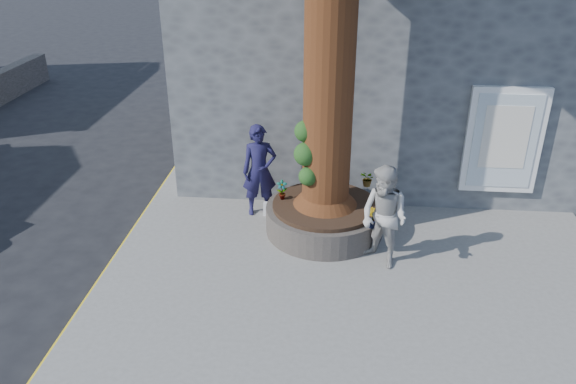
{
  "coord_description": "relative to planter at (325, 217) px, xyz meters",
  "views": [
    {
      "loc": [
        0.95,
        -7.7,
        5.72
      ],
      "look_at": [
        0.14,
        1.36,
        1.25
      ],
      "focal_mm": 35.0,
      "sensor_mm": 36.0,
      "label": 1
    }
  ],
  "objects": [
    {
      "name": "plant_d",
      "position": [
        0.85,
        0.85,
        0.47
      ],
      "size": [
        0.4,
        0.4,
        0.33
      ],
      "primitive_type": "imported",
      "rotation": [
        0.0,
        0.0,
        5.46
      ],
      "color": "gray",
      "rests_on": "planter"
    },
    {
      "name": "pavement",
      "position": [
        0.7,
        -1.0,
        -0.35
      ],
      "size": [
        9.0,
        8.0,
        0.12
      ],
      "primitive_type": "cube",
      "color": "slate",
      "rests_on": "ground"
    },
    {
      "name": "man",
      "position": [
        -1.36,
        0.63,
        0.67
      ],
      "size": [
        0.79,
        0.61,
        1.92
      ],
      "primitive_type": "imported",
      "rotation": [
        0.0,
        0.0,
        0.24
      ],
      "color": "#17153C",
      "rests_on": "pavement"
    },
    {
      "name": "shopping_bag",
      "position": [
        -1.18,
        0.54,
        -0.15
      ],
      "size": [
        0.2,
        0.13,
        0.28
      ],
      "primitive_type": "cube",
      "rotation": [
        0.0,
        0.0,
        0.04
      ],
      "color": "white",
      "rests_on": "pavement"
    },
    {
      "name": "stone_shop",
      "position": [
        1.7,
        5.2,
        2.75
      ],
      "size": [
        10.3,
        8.3,
        6.3
      ],
      "color": "#4A4D4F",
      "rests_on": "ground"
    },
    {
      "name": "yellow_line",
      "position": [
        -3.85,
        -1.0,
        -0.41
      ],
      "size": [
        0.1,
        30.0,
        0.01
      ],
      "primitive_type": "cube",
      "color": "yellow",
      "rests_on": "ground"
    },
    {
      "name": "plant_a",
      "position": [
        -0.85,
        0.11,
        0.51
      ],
      "size": [
        0.23,
        0.18,
        0.4
      ],
      "primitive_type": "imported",
      "rotation": [
        0.0,
        0.0,
        0.2
      ],
      "color": "gray",
      "rests_on": "planter"
    },
    {
      "name": "plant_c",
      "position": [
        0.2,
        0.85,
        0.48
      ],
      "size": [
        0.24,
        0.24,
        0.34
      ],
      "primitive_type": "imported",
      "rotation": [
        0.0,
        0.0,
        3.48
      ],
      "color": "gray",
      "rests_on": "planter"
    },
    {
      "name": "woman",
      "position": [
        1.04,
        -1.08,
        0.64
      ],
      "size": [
        1.14,
        1.13,
        1.86
      ],
      "primitive_type": "imported",
      "rotation": [
        0.0,
        0.0,
        -0.74
      ],
      "color": "#A3A19C",
      "rests_on": "pavement"
    },
    {
      "name": "planter",
      "position": [
        0.0,
        0.0,
        0.0
      ],
      "size": [
        2.3,
        2.3,
        0.6
      ],
      "color": "black",
      "rests_on": "pavement"
    },
    {
      "name": "ground",
      "position": [
        -0.8,
        -2.0,
        -0.41
      ],
      "size": [
        120.0,
        120.0,
        0.0
      ],
      "primitive_type": "plane",
      "color": "black",
      "rests_on": "ground"
    },
    {
      "name": "plant_b",
      "position": [
        0.85,
        -0.85,
        0.49
      ],
      "size": [
        0.26,
        0.27,
        0.36
      ],
      "primitive_type": "imported",
      "rotation": [
        0.0,
        0.0,
        2.05
      ],
      "color": "gray",
      "rests_on": "planter"
    }
  ]
}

